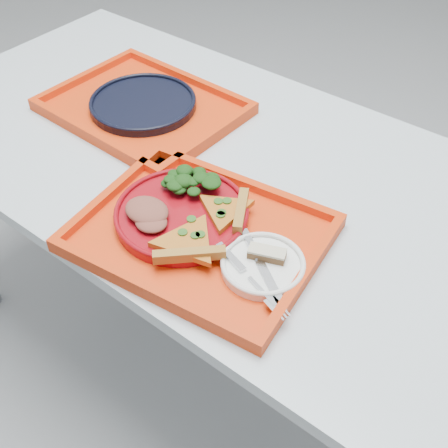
{
  "coord_description": "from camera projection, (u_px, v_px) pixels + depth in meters",
  "views": [
    {
      "loc": [
        0.63,
        -0.78,
        1.52
      ],
      "look_at": [
        0.16,
        -0.18,
        0.78
      ],
      "focal_mm": 45.0,
      "sensor_mm": 36.0,
      "label": 1
    }
  ],
  "objects": [
    {
      "name": "fork",
      "position": [
        248.0,
        276.0,
        0.97
      ],
      "size": [
        0.18,
        0.08,
        0.01
      ],
      "primitive_type": "cube",
      "rotation": [
        0.0,
        0.0,
        -0.31
      ],
      "color": "silver",
      "rests_on": "side_plate"
    },
    {
      "name": "navy_plate",
      "position": [
        143.0,
        105.0,
        1.38
      ],
      "size": [
        0.26,
        0.26,
        0.02
      ],
      "primitive_type": "cylinder",
      "color": "black",
      "rests_on": "tray_far"
    },
    {
      "name": "dessert_bar",
      "position": [
        267.0,
        254.0,
        1.0
      ],
      "size": [
        0.07,
        0.05,
        0.02
      ],
      "rotation": [
        0.0,
        0.0,
        0.38
      ],
      "color": "#4E2C1A",
      "rests_on": "side_plate"
    },
    {
      "name": "dinner_plate",
      "position": [
        182.0,
        215.0,
        1.09
      ],
      "size": [
        0.26,
        0.26,
        0.02
      ],
      "primitive_type": "cylinder",
      "color": "maroon",
      "rests_on": "tray_main"
    },
    {
      "name": "knife",
      "position": [
        262.0,
        265.0,
        0.99
      ],
      "size": [
        0.16,
        0.12,
        0.01
      ],
      "primitive_type": "cube",
      "rotation": [
        0.0,
        0.0,
        -0.58
      ],
      "color": "silver",
      "rests_on": "side_plate"
    },
    {
      "name": "meat_portion",
      "position": [
        147.0,
        211.0,
        1.07
      ],
      "size": [
        0.09,
        0.07,
        0.03
      ],
      "primitive_type": "ellipsoid",
      "color": "brown",
      "rests_on": "dinner_plate"
    },
    {
      "name": "side_plate",
      "position": [
        263.0,
        266.0,
        1.0
      ],
      "size": [
        0.15,
        0.15,
        0.01
      ],
      "primitive_type": "cylinder",
      "color": "white",
      "rests_on": "tray_main"
    },
    {
      "name": "ground",
      "position": [
        218.0,
        349.0,
        1.77
      ],
      "size": [
        10.0,
        10.0,
        0.0
      ],
      "primitive_type": "plane",
      "color": "#989AA0",
      "rests_on": "ground"
    },
    {
      "name": "tray_main",
      "position": [
        200.0,
        236.0,
        1.07
      ],
      "size": [
        0.49,
        0.4,
        0.01
      ],
      "primitive_type": "cube",
      "rotation": [
        0.0,
        0.0,
        0.13
      ],
      "color": "red",
      "rests_on": "table"
    },
    {
      "name": "pizza_slice_b",
      "position": [
        224.0,
        209.0,
        1.08
      ],
      "size": [
        0.17,
        0.16,
        0.02
      ],
      "primitive_type": null,
      "rotation": [
        0.0,
        0.0,
        3.66
      ],
      "color": "#C68620",
      "rests_on": "dinner_plate"
    },
    {
      "name": "salad_heap",
      "position": [
        194.0,
        180.0,
        1.12
      ],
      "size": [
        0.09,
        0.08,
        0.05
      ],
      "primitive_type": "ellipsoid",
      "color": "black",
      "rests_on": "dinner_plate"
    },
    {
      "name": "pizza_slice_a",
      "position": [
        188.0,
        240.0,
        1.02
      ],
      "size": [
        0.19,
        0.19,
        0.02
      ],
      "primitive_type": null,
      "rotation": [
        0.0,
        0.0,
        2.34
      ],
      "color": "#C68620",
      "rests_on": "dinner_plate"
    },
    {
      "name": "table",
      "position": [
        216.0,
        185.0,
        1.3
      ],
      "size": [
        1.6,
        0.8,
        0.75
      ],
      "color": "silver",
      "rests_on": "ground"
    },
    {
      "name": "tray_far",
      "position": [
        144.0,
        109.0,
        1.39
      ],
      "size": [
        0.46,
        0.36,
        0.01
      ],
      "primitive_type": "cube",
      "rotation": [
        0.0,
        0.0,
        -0.03
      ],
      "color": "red",
      "rests_on": "table"
    }
  ]
}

